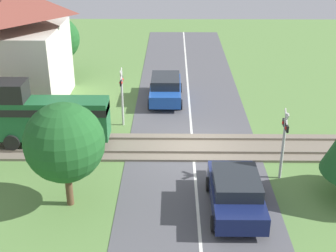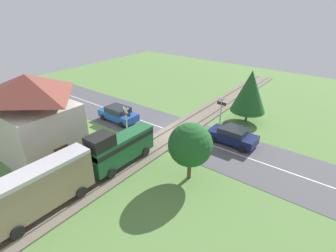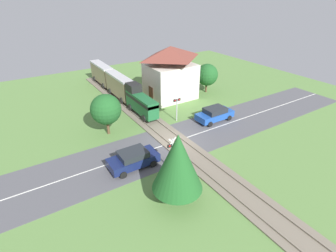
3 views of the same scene
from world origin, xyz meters
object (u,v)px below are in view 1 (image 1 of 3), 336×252
object	(u,v)px
crossing_signal_west_approach	(284,136)
car_near_crossing	(236,192)
car_far_side	(166,88)
crossing_signal_east_approach	(122,90)
station_building	(18,48)

from	to	relation	value
crossing_signal_west_approach	car_near_crossing	bearing A→B (deg)	136.94
car_far_side	crossing_signal_west_approach	size ratio (longest dim) A/B	1.37
crossing_signal_east_approach	station_building	world-z (taller)	station_building
car_near_crossing	station_building	world-z (taller)	station_building
station_building	crossing_signal_west_approach	bearing A→B (deg)	-122.51
crossing_signal_west_approach	crossing_signal_east_approach	size ratio (longest dim) A/B	1.00
car_far_side	crossing_signal_east_approach	world-z (taller)	crossing_signal_east_approach
crossing_signal_west_approach	station_building	xyz separation A→B (m)	(8.69, 13.64, 1.32)
crossing_signal_east_approach	crossing_signal_west_approach	bearing A→B (deg)	-126.52
crossing_signal_west_approach	car_far_side	bearing A→B (deg)	29.40
car_far_side	station_building	world-z (taller)	station_building
crossing_signal_west_approach	crossing_signal_east_approach	xyz separation A→B (m)	(5.45, 7.36, 0.00)
car_far_side	station_building	xyz separation A→B (m)	(-0.40, 8.51, 2.54)
station_building	car_near_crossing	bearing A→B (deg)	-134.22
crossing_signal_east_approach	car_near_crossing	bearing A→B (deg)	-146.89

